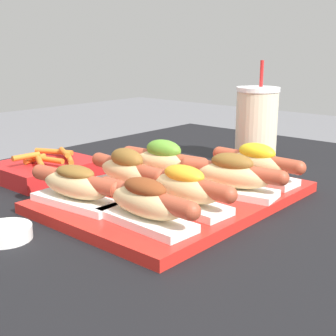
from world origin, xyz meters
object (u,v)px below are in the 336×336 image
Objects in this scene: hot_dog_1 at (184,188)px; hot_dog_4 at (76,185)px; hot_dog_6 at (164,161)px; drink_cup at (256,125)px; serving_tray at (176,197)px; hot_dog_3 at (256,163)px; sauce_bowl at (6,232)px; hot_dog_0 at (145,202)px; hot_dog_5 at (127,171)px; fries_basket at (47,169)px; hot_dog_2 at (232,175)px.

hot_dog_1 reaches higher than hot_dog_4.
drink_cup is (0.30, -0.02, 0.04)m from hot_dog_6.
hot_dog_6 is at bearing 56.92° from serving_tray.
drink_cup is (0.51, -0.03, 0.04)m from hot_dog_4.
hot_dog_3 is 0.47m from sauce_bowl.
hot_dog_0 is 0.09m from hot_dog_1.
hot_dog_1 is 0.21m from hot_dog_3.
hot_dog_4 is 0.85× the size of drink_cup.
hot_dog_4 is (-0.10, 0.14, -0.00)m from hot_dog_1.
hot_dog_1 is 0.17m from hot_dog_6.
sauce_bowl is at bearing 179.57° from hot_dog_5.
serving_tray is at bearing -78.52° from fries_basket.
drink_cup reaches higher than fries_basket.
serving_tray is 0.36m from drink_cup.
hot_dog_6 reaches higher than hot_dog_1.
hot_dog_1 is 1.01× the size of hot_dog_2.
hot_dog_6 reaches higher than hot_dog_3.
sauce_bowl is (-0.24, 0.00, -0.04)m from hot_dog_5.
sauce_bowl is at bearing 162.07° from hot_dog_3.
hot_dog_3 is at bearing -0.50° from hot_dog_0.
hot_dog_4 is 0.25m from fries_basket.
hot_dog_5 is (-0.20, 0.14, 0.00)m from hot_dog_3.
hot_dog_2 reaches higher than hot_dog_4.
hot_dog_3 reaches higher than hot_dog_4.
hot_dog_6 is (-0.10, 0.14, 0.00)m from hot_dog_3.
hot_dog_3 is 1.04× the size of fries_basket.
hot_dog_1 is at bearing -30.77° from sauce_bowl.
hot_dog_2 is 0.84× the size of drink_cup.
hot_dog_6 is at bearing -1.21° from hot_dog_4.
hot_dog_3 reaches higher than hot_dog_0.
hot_dog_5 reaches higher than sauce_bowl.
hot_dog_4 is 2.68× the size of sauce_bowl.
sauce_bowl is at bearing 177.84° from drink_cup.
hot_dog_4 is at bearing 125.89° from hot_dog_1.
fries_basket is at bearing 66.45° from hot_dog_4.
hot_dog_2 reaches higher than hot_dog_0.
hot_dog_4 is (-0.01, 0.14, -0.00)m from hot_dog_0.
drink_cup is at bearing -2.16° from sauce_bowl.
hot_dog_5 and hot_dog_6 have the same top height.
hot_dog_4 is at bearing 1.52° from sauce_bowl.
hot_dog_2 is 0.38m from sauce_bowl.
hot_dog_5 is (-0.10, 0.15, 0.00)m from hot_dog_2.
fries_basket is at bearing 115.41° from hot_dog_6.
drink_cup reaches higher than hot_dog_5.
hot_dog_3 is at bearing 5.91° from hot_dog_2.
hot_dog_0 is 0.14m from hot_dog_4.
hot_dog_2 is at bearing -36.24° from hot_dog_4.
serving_tray is 0.10m from hot_dog_2.
serving_tray is at bearing -55.34° from hot_dog_5.
hot_dog_5 is (-0.05, 0.07, 0.04)m from serving_tray.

